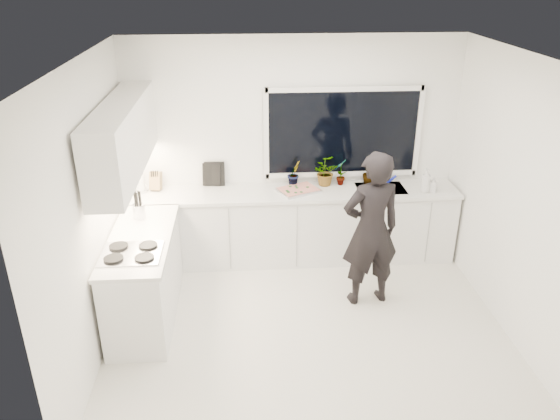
{
  "coord_description": "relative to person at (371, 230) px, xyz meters",
  "views": [
    {
      "loc": [
        -0.6,
        -4.59,
        3.44
      ],
      "look_at": [
        -0.26,
        0.4,
        1.15
      ],
      "focal_mm": 35.0,
      "sensor_mm": 36.0,
      "label": 1
    }
  ],
  "objects": [
    {
      "name": "countertop_left",
      "position": [
        -2.38,
        -0.1,
        0.03
      ],
      "size": [
        0.62,
        1.6,
        0.04
      ],
      "primitive_type": "cube",
      "color": "silver",
      "rests_on": "base_cabinets_left"
    },
    {
      "name": "base_cabinets_back",
      "position": [
        -0.71,
        1.0,
        -0.43
      ],
      "size": [
        3.92,
        0.58,
        0.88
      ],
      "primitive_type": "cube",
      "color": "white",
      "rests_on": "floor"
    },
    {
      "name": "window",
      "position": [
        -0.11,
        1.28,
        0.68
      ],
      "size": [
        1.8,
        0.02,
        1.0
      ],
      "primitive_type": "cube",
      "color": "black",
      "rests_on": "wall_back"
    },
    {
      "name": "faucet",
      "position": [
        0.34,
        1.2,
        0.16
      ],
      "size": [
        0.03,
        0.03,
        0.22
      ],
      "primitive_type": "cylinder",
      "color": "silver",
      "rests_on": "countertop_back"
    },
    {
      "name": "stovetop",
      "position": [
        -2.4,
        -0.45,
        0.07
      ],
      "size": [
        0.56,
        0.48,
        0.03
      ],
      "primitive_type": "cube",
      "color": "black",
      "rests_on": "countertop_left"
    },
    {
      "name": "floor",
      "position": [
        -0.71,
        -0.45,
        -0.88
      ],
      "size": [
        4.0,
        3.5,
        0.02
      ],
      "primitive_type": "cube",
      "color": "beige",
      "rests_on": "ground"
    },
    {
      "name": "watering_can",
      "position": [
        0.42,
        1.16,
        0.12
      ],
      "size": [
        0.17,
        0.17,
        0.13
      ],
      "primitive_type": "cylinder",
      "rotation": [
        0.0,
        0.0,
        -0.28
      ],
      "color": "#121EB2",
      "rests_on": "countertop_back"
    },
    {
      "name": "countertop_back",
      "position": [
        -0.71,
        0.99,
        0.03
      ],
      "size": [
        3.94,
        0.62,
        0.04
      ],
      "primitive_type": "cube",
      "color": "silver",
      "rests_on": "base_cabinets_back"
    },
    {
      "name": "wall_right",
      "position": [
        1.3,
        -0.45,
        0.48
      ],
      "size": [
        0.02,
        3.5,
        2.7
      ],
      "primitive_type": "cube",
      "color": "white",
      "rests_on": "ground"
    },
    {
      "name": "picture_frame_large",
      "position": [
        -1.71,
        1.24,
        0.19
      ],
      "size": [
        0.22,
        0.05,
        0.28
      ],
      "primitive_type": "cube",
      "rotation": [
        0.0,
        0.0,
        -0.14
      ],
      "color": "black",
      "rests_on": "countertop_back"
    },
    {
      "name": "upper_cabinets",
      "position": [
        -2.5,
        0.25,
        0.98
      ],
      "size": [
        0.34,
        2.1,
        0.7
      ],
      "primitive_type": "cube",
      "color": "white",
      "rests_on": "wall_left"
    },
    {
      "name": "wall_back",
      "position": [
        -0.71,
        1.31,
        0.48
      ],
      "size": [
        4.0,
        0.02,
        2.7
      ],
      "primitive_type": "cube",
      "color": "white",
      "rests_on": "ground"
    },
    {
      "name": "ceiling",
      "position": [
        -0.71,
        -0.45,
        1.84
      ],
      "size": [
        4.0,
        3.5,
        0.02
      ],
      "primitive_type": "cube",
      "color": "white",
      "rests_on": "wall_back"
    },
    {
      "name": "soap_bottles",
      "position": [
        0.87,
        0.85,
        0.19
      ],
      "size": [
        0.22,
        0.13,
        0.3
      ],
      "color": "#D8BF66",
      "rests_on": "countertop_back"
    },
    {
      "name": "paper_towel_roll",
      "position": [
        -2.56,
        1.1,
        0.18
      ],
      "size": [
        0.12,
        0.12,
        0.26
      ],
      "primitive_type": "cylinder",
      "rotation": [
        0.0,
        0.0,
        -0.08
      ],
      "color": "silver",
      "rests_on": "countertop_back"
    },
    {
      "name": "wall_left",
      "position": [
        -2.72,
        -0.45,
        0.48
      ],
      "size": [
        0.02,
        3.5,
        2.7
      ],
      "primitive_type": "cube",
      "color": "white",
      "rests_on": "ground"
    },
    {
      "name": "sink",
      "position": [
        0.34,
        1.0,
        0.0
      ],
      "size": [
        0.58,
        0.42,
        0.14
      ],
      "primitive_type": "cube",
      "color": "silver",
      "rests_on": "countertop_back"
    },
    {
      "name": "pizza_tray",
      "position": [
        -0.67,
        0.97,
        0.07
      ],
      "size": [
        0.57,
        0.51,
        0.03
      ],
      "primitive_type": "cube",
      "rotation": [
        0.0,
        0.0,
        0.43
      ],
      "color": "#B3B3B7",
      "rests_on": "countertop_back"
    },
    {
      "name": "utensil_crock",
      "position": [
        -2.45,
        0.35,
        0.13
      ],
      "size": [
        0.16,
        0.16,
        0.16
      ],
      "primitive_type": "cylinder",
      "rotation": [
        0.0,
        0.0,
        0.31
      ],
      "color": "silver",
      "rests_on": "countertop_left"
    },
    {
      "name": "picture_frame_small",
      "position": [
        -1.67,
        1.24,
        0.2
      ],
      "size": [
        0.25,
        0.03,
        0.3
      ],
      "primitive_type": "cube",
      "rotation": [
        0.0,
        0.0,
        -0.03
      ],
      "color": "black",
      "rests_on": "countertop_back"
    },
    {
      "name": "person",
      "position": [
        0.0,
        0.0,
        0.0
      ],
      "size": [
        0.69,
        0.52,
        1.73
      ],
      "primitive_type": "imported",
      "rotation": [
        0.0,
        0.0,
        3.32
      ],
      "color": "black",
      "rests_on": "floor"
    },
    {
      "name": "base_cabinets_left",
      "position": [
        -2.38,
        -0.1,
        -0.43
      ],
      "size": [
        0.58,
        1.6,
        0.88
      ],
      "primitive_type": "cube",
      "color": "white",
      "rests_on": "floor"
    },
    {
      "name": "knife_block",
      "position": [
        -2.37,
        1.14,
        0.16
      ],
      "size": [
        0.15,
        0.13,
        0.22
      ],
      "primitive_type": "cube",
      "rotation": [
        0.0,
        0.0,
        -0.21
      ],
      "color": "#A1654A",
      "rests_on": "countertop_back"
    },
    {
      "name": "pizza",
      "position": [
        -0.67,
        0.97,
        0.09
      ],
      "size": [
        0.52,
        0.46,
        0.01
      ],
      "primitive_type": "cube",
      "rotation": [
        0.0,
        0.0,
        0.43
      ],
      "color": "red",
      "rests_on": "pizza_tray"
    },
    {
      "name": "herb_plants",
      "position": [
        -0.27,
        1.16,
        0.22
      ],
      "size": [
        1.16,
        0.4,
        0.34
      ],
      "color": "#26662D",
      "rests_on": "countertop_back"
    }
  ]
}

